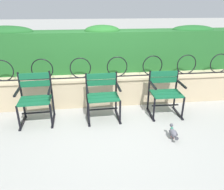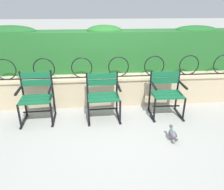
{
  "view_description": "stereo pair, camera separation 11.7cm",
  "coord_description": "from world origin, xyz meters",
  "views": [
    {
      "loc": [
        -0.41,
        -3.21,
        1.99
      ],
      "look_at": [
        0.0,
        0.13,
        0.55
      ],
      "focal_mm": 34.08,
      "sensor_mm": 36.0,
      "label": 1
    },
    {
      "loc": [
        -0.3,
        -3.22,
        1.99
      ],
      "look_at": [
        0.0,
        0.13,
        0.55
      ],
      "focal_mm": 34.08,
      "sensor_mm": 36.0,
      "label": 2
    }
  ],
  "objects": [
    {
      "name": "iron_arch_fence",
      "position": [
        -0.15,
        0.9,
        0.81
      ],
      "size": [
        6.39,
        0.02,
        0.42
      ],
      "color": "black",
      "rests_on": "stone_wall"
    },
    {
      "name": "ground_plane",
      "position": [
        0.0,
        0.0,
        0.0
      ],
      "size": [
        60.0,
        60.0,
        0.0
      ],
      "primitive_type": "plane",
      "color": "#9E9E99"
    },
    {
      "name": "park_chair_centre",
      "position": [
        -0.14,
        0.38,
        0.46
      ],
      "size": [
        0.62,
        0.54,
        0.83
      ],
      "color": "#145B38",
      "rests_on": "ground"
    },
    {
      "name": "park_chair_left",
      "position": [
        -1.34,
        0.39,
        0.47
      ],
      "size": [
        0.6,
        0.55,
        0.89
      ],
      "color": "#145B38",
      "rests_on": "ground"
    },
    {
      "name": "stone_wall",
      "position": [
        0.0,
        0.97,
        0.31
      ],
      "size": [
        6.92,
        0.41,
        0.62
      ],
      "color": "tan",
      "rests_on": "ground"
    },
    {
      "name": "park_chair_right",
      "position": [
        1.06,
        0.4,
        0.45
      ],
      "size": [
        0.6,
        0.54,
        0.82
      ],
      "color": "#145B38",
      "rests_on": "ground"
    },
    {
      "name": "hedge_row",
      "position": [
        -0.03,
        1.47,
        1.08
      ],
      "size": [
        6.78,
        0.64,
        0.98
      ],
      "color": "#236028",
      "rests_on": "stone_wall"
    },
    {
      "name": "pigeon_near_chairs",
      "position": [
        0.9,
        -0.48,
        0.11
      ],
      "size": [
        0.11,
        0.29,
        0.22
      ],
      "color": "#5B5B66",
      "rests_on": "ground"
    }
  ]
}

